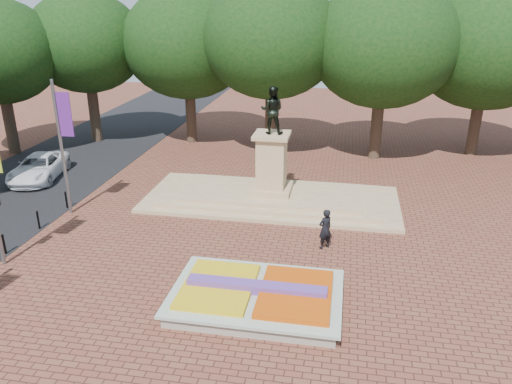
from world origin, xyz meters
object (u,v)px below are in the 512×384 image
Objects in this scene: monument at (271,186)px; van at (39,167)px; flower_bed at (257,296)px; pedestrian at (325,229)px.

monument is 14.88m from van.
van is at bearing 176.11° from monument.
monument is 2.62× the size of van.
flower_bed is 3.31× the size of pedestrian.
monument is 5.98m from pedestrian.
monument reaches higher than flower_bed.
flower_bed is 19.32m from van.
monument is 7.36× the size of pedestrian.
pedestrian reaches higher than flower_bed.
pedestrian is at bearing -29.90° from van.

